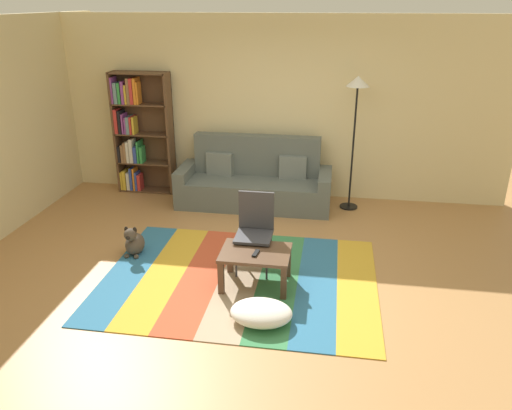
{
  "coord_description": "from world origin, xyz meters",
  "views": [
    {
      "loc": [
        0.81,
        -4.92,
        2.87
      ],
      "look_at": [
        -0.04,
        0.4,
        0.65
      ],
      "focal_mm": 35.04,
      "sensor_mm": 36.0,
      "label": 1
    }
  ],
  "objects_px": {
    "folding_chair": "(255,225)",
    "pouf": "(261,313)",
    "standing_lamp": "(357,99)",
    "couch": "(255,182)",
    "dog": "(134,242)",
    "tv_remote": "(256,253)",
    "coffee_table": "(256,257)",
    "bookshelf": "(137,133)"
  },
  "relations": [
    {
      "from": "bookshelf",
      "to": "standing_lamp",
      "type": "xyz_separation_m",
      "value": [
        3.32,
        -0.22,
        0.65
      ]
    },
    {
      "from": "couch",
      "to": "dog",
      "type": "bearing_deg",
      "value": -122.36
    },
    {
      "from": "bookshelf",
      "to": "pouf",
      "type": "relative_size",
      "value": 3.15
    },
    {
      "from": "couch",
      "to": "standing_lamp",
      "type": "height_order",
      "value": "standing_lamp"
    },
    {
      "from": "couch",
      "to": "coffee_table",
      "type": "height_order",
      "value": "couch"
    },
    {
      "from": "coffee_table",
      "to": "dog",
      "type": "height_order",
      "value": "coffee_table"
    },
    {
      "from": "pouf",
      "to": "tv_remote",
      "type": "relative_size",
      "value": 3.98
    },
    {
      "from": "dog",
      "to": "standing_lamp",
      "type": "bearing_deg",
      "value": 36.59
    },
    {
      "from": "tv_remote",
      "to": "pouf",
      "type": "bearing_deg",
      "value": -67.74
    },
    {
      "from": "dog",
      "to": "standing_lamp",
      "type": "xyz_separation_m",
      "value": [
        2.58,
        1.92,
        1.44
      ]
    },
    {
      "from": "pouf",
      "to": "tv_remote",
      "type": "distance_m",
      "value": 0.69
    },
    {
      "from": "dog",
      "to": "folding_chair",
      "type": "relative_size",
      "value": 0.44
    },
    {
      "from": "standing_lamp",
      "to": "pouf",
      "type": "bearing_deg",
      "value": -105.89
    },
    {
      "from": "couch",
      "to": "tv_remote",
      "type": "xyz_separation_m",
      "value": [
        0.4,
        -2.38,
        0.08
      ]
    },
    {
      "from": "standing_lamp",
      "to": "folding_chair",
      "type": "height_order",
      "value": "standing_lamp"
    },
    {
      "from": "standing_lamp",
      "to": "tv_remote",
      "type": "xyz_separation_m",
      "value": [
        -1.01,
        -2.44,
        -1.18
      ]
    },
    {
      "from": "couch",
      "to": "dog",
      "type": "distance_m",
      "value": 2.2
    },
    {
      "from": "dog",
      "to": "tv_remote",
      "type": "distance_m",
      "value": 1.68
    },
    {
      "from": "coffee_table",
      "to": "folding_chair",
      "type": "xyz_separation_m",
      "value": [
        -0.07,
        0.38,
        0.2
      ]
    },
    {
      "from": "tv_remote",
      "to": "folding_chair",
      "type": "bearing_deg",
      "value": 108.61
    },
    {
      "from": "tv_remote",
      "to": "folding_chair",
      "type": "distance_m",
      "value": 0.47
    },
    {
      "from": "pouf",
      "to": "folding_chair",
      "type": "bearing_deg",
      "value": 102.31
    },
    {
      "from": "coffee_table",
      "to": "dog",
      "type": "xyz_separation_m",
      "value": [
        -1.56,
        0.46,
        -0.18
      ]
    },
    {
      "from": "coffee_table",
      "to": "standing_lamp",
      "type": "bearing_deg",
      "value": 66.71
    },
    {
      "from": "dog",
      "to": "couch",
      "type": "bearing_deg",
      "value": 57.64
    },
    {
      "from": "couch",
      "to": "standing_lamp",
      "type": "bearing_deg",
      "value": 2.55
    },
    {
      "from": "bookshelf",
      "to": "folding_chair",
      "type": "bearing_deg",
      "value": -44.94
    },
    {
      "from": "folding_chair",
      "to": "couch",
      "type": "bearing_deg",
      "value": 118.58
    },
    {
      "from": "pouf",
      "to": "dog",
      "type": "height_order",
      "value": "dog"
    },
    {
      "from": "bookshelf",
      "to": "standing_lamp",
      "type": "bearing_deg",
      "value": -3.78
    },
    {
      "from": "standing_lamp",
      "to": "dog",
      "type": "bearing_deg",
      "value": -143.41
    },
    {
      "from": "dog",
      "to": "tv_remote",
      "type": "height_order",
      "value": "tv_remote"
    },
    {
      "from": "pouf",
      "to": "tv_remote",
      "type": "xyz_separation_m",
      "value": [
        -0.15,
        0.6,
        0.31
      ]
    },
    {
      "from": "dog",
      "to": "folding_chair",
      "type": "height_order",
      "value": "folding_chair"
    },
    {
      "from": "standing_lamp",
      "to": "folding_chair",
      "type": "bearing_deg",
      "value": -118.64
    },
    {
      "from": "folding_chair",
      "to": "standing_lamp",
      "type": "bearing_deg",
      "value": 80.68
    },
    {
      "from": "pouf",
      "to": "folding_chair",
      "type": "height_order",
      "value": "folding_chair"
    },
    {
      "from": "folding_chair",
      "to": "pouf",
      "type": "bearing_deg",
      "value": -58.36
    },
    {
      "from": "coffee_table",
      "to": "standing_lamp",
      "type": "height_order",
      "value": "standing_lamp"
    },
    {
      "from": "couch",
      "to": "dog",
      "type": "relative_size",
      "value": 5.69
    },
    {
      "from": "dog",
      "to": "standing_lamp",
      "type": "height_order",
      "value": "standing_lamp"
    },
    {
      "from": "couch",
      "to": "bookshelf",
      "type": "height_order",
      "value": "bookshelf"
    }
  ]
}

